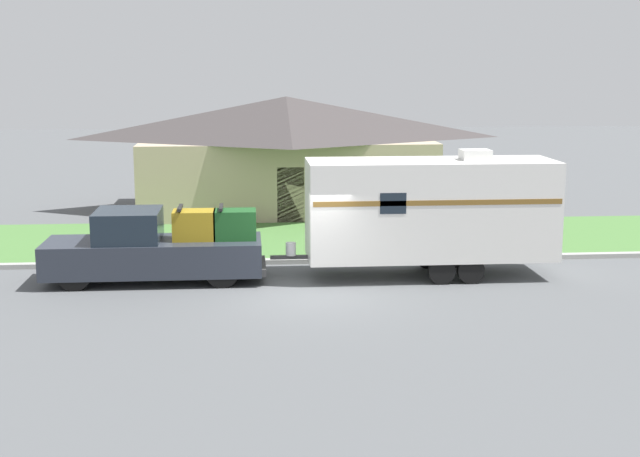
{
  "coord_description": "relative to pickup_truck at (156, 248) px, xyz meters",
  "views": [
    {
      "loc": [
        -1.51,
        -22.2,
        5.9
      ],
      "look_at": [
        0.5,
        1.86,
        1.4
      ],
      "focal_mm": 50.0,
      "sensor_mm": 36.0,
      "label": 1
    }
  ],
  "objects": [
    {
      "name": "lawn_strip",
      "position": [
        4.0,
        5.54,
        -0.9
      ],
      "size": [
        80.0,
        7.0,
        0.03
      ],
      "color": "#477538",
      "rests_on": "ground_plane"
    },
    {
      "name": "ground_plane",
      "position": [
        4.0,
        -1.86,
        -0.92
      ],
      "size": [
        120.0,
        120.0,
        0.0
      ],
      "primitive_type": "plane",
      "color": "#515456"
    },
    {
      "name": "curb_strip",
      "position": [
        4.0,
        1.89,
        -0.85
      ],
      "size": [
        80.0,
        0.3,
        0.14
      ],
      "color": "#999993",
      "rests_on": "ground_plane"
    },
    {
      "name": "mailbox",
      "position": [
        2.18,
        2.76,
        0.13
      ],
      "size": [
        0.48,
        0.2,
        1.37
      ],
      "color": "brown",
      "rests_on": "ground_plane"
    },
    {
      "name": "travel_trailer",
      "position": [
        7.59,
        -0.0,
        0.98
      ],
      "size": [
        7.88,
        2.23,
        3.55
      ],
      "color": "black",
      "rests_on": "ground_plane"
    },
    {
      "name": "house_across_street",
      "position": [
        4.13,
        11.81,
        1.46
      ],
      "size": [
        12.34,
        6.82,
        4.58
      ],
      "color": "tan",
      "rests_on": "ground_plane"
    },
    {
      "name": "pickup_truck",
      "position": [
        0.0,
        0.0,
        0.0
      ],
      "size": [
        5.98,
        2.02,
        2.07
      ],
      "color": "black",
      "rests_on": "ground_plane"
    }
  ]
}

